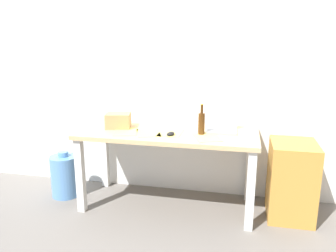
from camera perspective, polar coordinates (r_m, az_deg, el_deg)
name	(u,v)px	position (r m, az deg, el deg)	size (l,w,h in m)	color
ground_plane	(168,204)	(3.49, 0.00, -13.00)	(8.00, 8.00, 0.00)	slate
back_wall	(177,70)	(3.52, 1.47, 9.42)	(5.20, 0.08, 2.60)	white
desk	(168,142)	(3.24, 0.00, -2.69)	(1.68, 0.71, 0.76)	tan
laptop_right	(222,126)	(3.25, 9.01, -0.08)	(0.29, 0.25, 0.21)	gray
beer_bottle	(201,123)	(3.09, 5.63, 0.54)	(0.06, 0.06, 0.28)	#47280F
computer_mouse	(171,134)	(3.06, 0.43, -1.32)	(0.06, 0.10, 0.03)	black
cardboard_box	(118,120)	(3.36, -8.34, 0.92)	(0.23, 0.19, 0.14)	tan
paper_yellow_folder	(148,133)	(3.16, -3.30, -1.14)	(0.21, 0.30, 0.00)	#F4E06B
paper_sheet_center	(171,133)	(3.15, 0.43, -1.14)	(0.21, 0.30, 0.00)	#F4E06B
paper_sheet_front_left	(126,132)	(3.21, -7.02, -0.95)	(0.21, 0.30, 0.00)	#F4E06B
paper_sheet_front_right	(207,137)	(3.03, 6.52, -1.87)	(0.21, 0.30, 0.00)	#F4E06B
water_cooler_jug	(65,176)	(3.75, -16.88, -7.95)	(0.29, 0.29, 0.48)	#598CC6
filing_cabinet	(291,180)	(3.34, 19.97, -8.51)	(0.40, 0.48, 0.71)	#C68938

